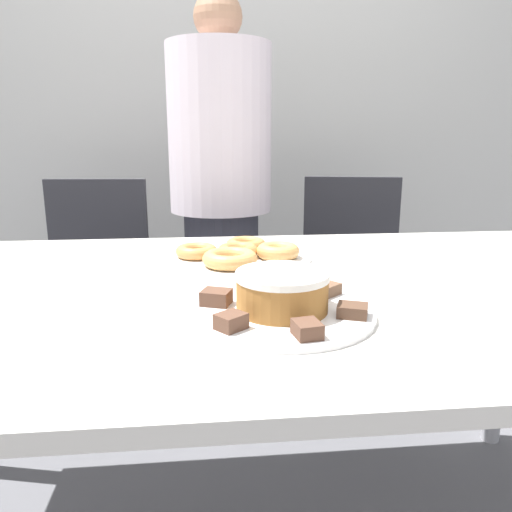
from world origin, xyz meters
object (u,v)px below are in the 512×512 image
object	(u,v)px
person_standing	(221,200)
plate_donuts	(238,259)
office_chair_left	(92,303)
plate_cake	(282,313)
office_chair_right	(351,294)
frosted_cake	(282,291)

from	to	relation	value
person_standing	plate_donuts	world-z (taller)	person_standing
office_chair_left	plate_cake	xyz separation A→B (m)	(0.57, -1.06, 0.33)
plate_cake	plate_donuts	distance (m)	0.40
office_chair_right	plate_cake	world-z (taller)	office_chair_right
plate_cake	plate_donuts	xyz separation A→B (m)	(-0.05, 0.39, 0.00)
person_standing	office_chair_right	xyz separation A→B (m)	(0.52, -0.02, -0.39)
office_chair_right	plate_cake	bearing A→B (deg)	-101.74
plate_cake	plate_donuts	size ratio (longest dim) A/B	0.90
person_standing	plate_cake	xyz separation A→B (m)	(0.07, -1.08, -0.06)
office_chair_left	frosted_cake	bearing A→B (deg)	-56.87
office_chair_right	plate_cake	xyz separation A→B (m)	(-0.45, -1.06, 0.33)
person_standing	frosted_cake	size ratio (longest dim) A/B	9.36
person_standing	plate_donuts	xyz separation A→B (m)	(0.02, -0.69, -0.06)
person_standing	office_chair_right	size ratio (longest dim) A/B	1.76
office_chair_right	office_chair_left	bearing A→B (deg)	-168.88
plate_donuts	frosted_cake	bearing A→B (deg)	-82.46
person_standing	office_chair_left	bearing A→B (deg)	-178.25
frosted_cake	plate_donuts	bearing A→B (deg)	97.54
office_chair_right	plate_donuts	distance (m)	0.90
plate_donuts	office_chair_right	bearing A→B (deg)	53.28
office_chair_right	plate_donuts	size ratio (longest dim) A/B	2.39
plate_donuts	plate_cake	bearing A→B (deg)	-82.46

